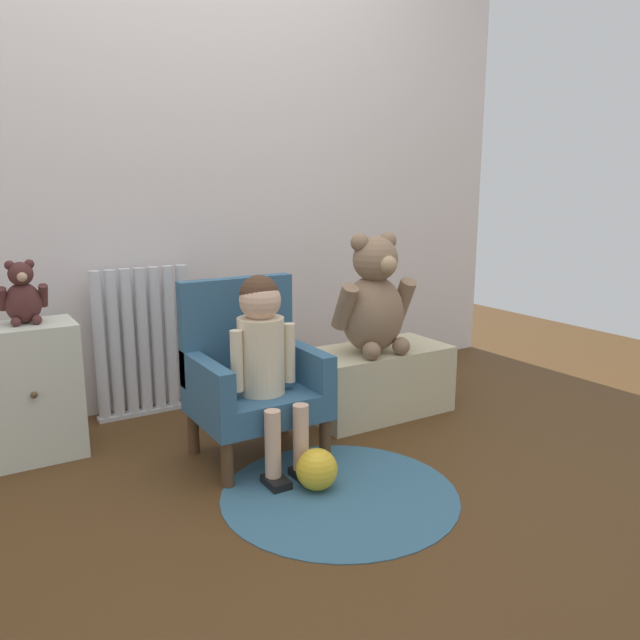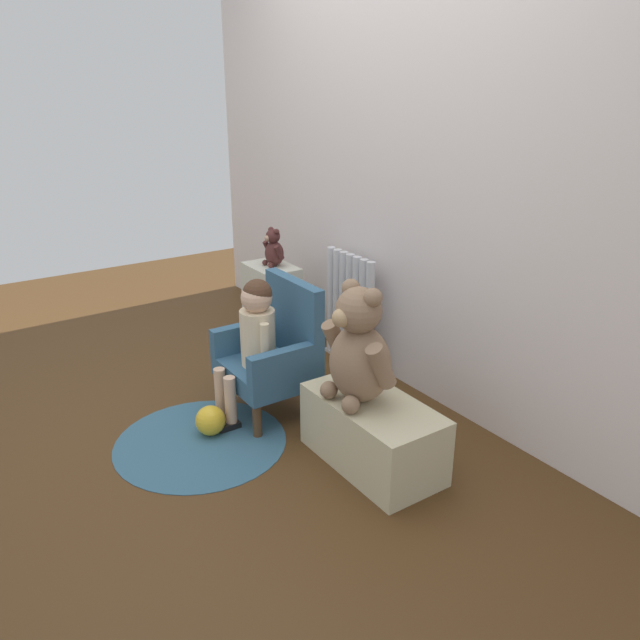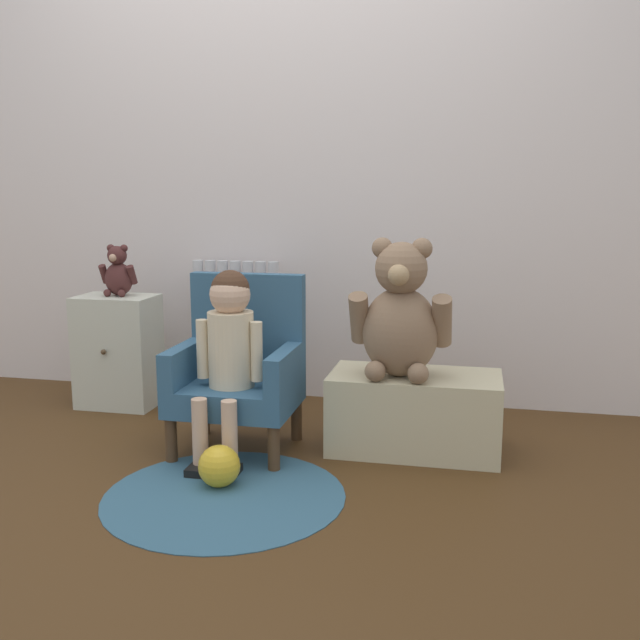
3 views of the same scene
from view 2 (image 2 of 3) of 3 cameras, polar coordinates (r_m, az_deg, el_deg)
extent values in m
plane|color=#482E15|center=(3.10, -11.10, -9.81)|extent=(6.00, 6.00, 0.00)
cube|color=silver|center=(3.31, 7.04, 14.52)|extent=(3.80, 0.05, 2.40)
cylinder|color=silver|center=(3.73, 1.02, 1.89)|extent=(0.05, 0.05, 0.64)
cylinder|color=silver|center=(3.69, 1.57, 1.63)|extent=(0.05, 0.05, 0.64)
cylinder|color=silver|center=(3.64, 2.13, 1.35)|extent=(0.05, 0.05, 0.64)
cylinder|color=silver|center=(3.59, 2.71, 1.07)|extent=(0.05, 0.05, 0.64)
cylinder|color=silver|center=(3.55, 3.30, 0.79)|extent=(0.05, 0.05, 0.64)
cylinder|color=silver|center=(3.50, 3.91, 0.49)|extent=(0.05, 0.05, 0.64)
cylinder|color=silver|center=(3.45, 4.54, 0.19)|extent=(0.05, 0.05, 0.64)
cube|color=silver|center=(3.72, 2.62, -3.72)|extent=(0.43, 0.05, 0.02)
cube|color=beige|center=(3.89, -4.40, 1.35)|extent=(0.35, 0.24, 0.51)
sphere|color=#4C3823|center=(3.83, -6.13, 1.33)|extent=(0.02, 0.02, 0.02)
cube|color=#325A79|center=(3.13, -4.91, -4.65)|extent=(0.46, 0.39, 0.10)
cube|color=#325A79|center=(3.10, -2.38, 0.23)|extent=(0.46, 0.06, 0.40)
cube|color=#325A79|center=(3.24, -6.69, -1.45)|extent=(0.06, 0.39, 0.14)
cube|color=#325A79|center=(2.92, -3.08, -3.96)|extent=(0.06, 0.39, 0.14)
cylinder|color=#4C331E|center=(3.28, -9.05, -6.17)|extent=(0.04, 0.04, 0.17)
cylinder|color=#4C331E|center=(2.97, -5.76, -9.12)|extent=(0.04, 0.04, 0.17)
cylinder|color=#4C331E|center=(3.41, -4.04, -4.81)|extent=(0.04, 0.04, 0.17)
cylinder|color=#4C331E|center=(3.11, -0.39, -7.45)|extent=(0.04, 0.04, 0.17)
cylinder|color=beige|center=(3.03, -5.68, -1.60)|extent=(0.17, 0.17, 0.28)
sphere|color=#D8AD8E|center=(2.96, -5.83, 2.04)|extent=(0.15, 0.15, 0.15)
sphere|color=#472D1E|center=(2.95, -5.75, 2.40)|extent=(0.14, 0.14, 0.14)
cylinder|color=#D8AD8E|center=(3.11, -9.09, -6.41)|extent=(0.06, 0.06, 0.24)
cube|color=black|center=(3.17, -9.28, -8.64)|extent=(0.07, 0.11, 0.03)
cylinder|color=#D8AD8E|center=(3.02, -8.19, -7.24)|extent=(0.06, 0.06, 0.24)
cube|color=black|center=(3.08, -8.40, -9.52)|extent=(0.07, 0.11, 0.03)
cylinder|color=beige|center=(3.11, -6.93, -1.05)|extent=(0.04, 0.04, 0.22)
cylinder|color=beige|center=(2.94, -5.05, -2.35)|extent=(0.04, 0.04, 0.22)
cube|color=#C2B792|center=(2.74, 4.81, -10.23)|extent=(0.64, 0.33, 0.30)
ellipsoid|color=#886A50|center=(2.61, 3.67, -3.97)|extent=(0.28, 0.24, 0.33)
sphere|color=#886A50|center=(2.51, 3.57, 0.89)|extent=(0.19, 0.19, 0.19)
sphere|color=tan|center=(2.47, 1.96, 0.19)|extent=(0.08, 0.08, 0.08)
sphere|color=#886A50|center=(2.55, 2.85, 2.94)|extent=(0.08, 0.08, 0.08)
sphere|color=#886A50|center=(2.44, 4.87, 2.05)|extent=(0.08, 0.08, 0.08)
cylinder|color=#886A50|center=(2.70, 1.52, -1.94)|extent=(0.07, 0.15, 0.21)
cylinder|color=#886A50|center=(2.48, 5.60, -4.23)|extent=(0.07, 0.15, 0.21)
sphere|color=#886A50|center=(2.67, 0.81, -6.41)|extent=(0.08, 0.08, 0.08)
sphere|color=#886A50|center=(2.56, 2.80, -7.75)|extent=(0.08, 0.08, 0.08)
ellipsoid|color=#482422|center=(3.79, -4.20, 6.09)|extent=(0.13, 0.11, 0.15)
sphere|color=#482422|center=(3.76, -4.32, 7.66)|extent=(0.09, 0.09, 0.09)
sphere|color=tan|center=(3.75, -4.84, 7.48)|extent=(0.03, 0.03, 0.03)
sphere|color=#482422|center=(3.79, -4.51, 8.24)|extent=(0.03, 0.03, 0.03)
sphere|color=#482422|center=(3.73, -4.01, 8.06)|extent=(0.03, 0.03, 0.03)
cylinder|color=#482422|center=(3.84, -4.80, 6.62)|extent=(0.03, 0.07, 0.09)
cylinder|color=#482422|center=(3.73, -3.76, 6.18)|extent=(0.03, 0.07, 0.09)
sphere|color=#482422|center=(3.82, -5.05, 5.25)|extent=(0.03, 0.03, 0.03)
sphere|color=#482422|center=(3.76, -4.53, 5.01)|extent=(0.03, 0.03, 0.03)
cylinder|color=#335C75|center=(3.00, -10.85, -10.89)|extent=(0.79, 0.79, 0.01)
sphere|color=gold|center=(3.02, -9.98, -9.04)|extent=(0.14, 0.14, 0.14)
camera|label=1|loc=(3.54, -44.45, 5.92)|focal=35.00mm
camera|label=3|loc=(2.06, -64.92, -8.61)|focal=40.00mm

